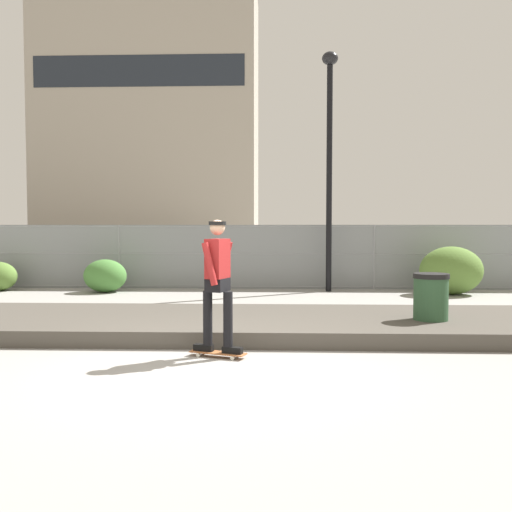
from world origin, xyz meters
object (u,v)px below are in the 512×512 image
Objects in this scene: shrub_center at (105,276)px; trash_bin at (431,304)px; skater at (218,277)px; parked_car_near at (192,254)px; skateboard at (218,353)px; shrub_right at (451,271)px; street_lamp at (329,143)px.

shrub_center is 1.14× the size of trash_bin.
parked_car_near is at bearing 100.26° from skater.
trash_bin is (3.36, 1.69, 0.46)m from skateboard.
parked_car_near is 8.93m from shrub_right.
skater is 9.17m from shrub_right.
skater reaches higher than shrub_center.
shrub_right is at bearing -0.99° from shrub_center.
shrub_right is (9.32, -0.16, 0.19)m from shrub_center.
shrub_right reaches higher than skateboard.
trash_bin is at bearing 26.72° from skater.
shrub_right is (7.61, -4.67, -0.20)m from parked_car_near.
skateboard is at bearing -62.68° from shrub_center.
trash_bin is at bearing -80.01° from street_lamp.
parked_car_near is at bearing 69.18° from shrub_center.
parked_car_near is 2.71× the size of shrub_right.
trash_bin is (3.36, 1.69, -0.60)m from skater.
skater is 1.56× the size of shrub_center.
skater is (0.00, 0.00, 1.06)m from skateboard.
skateboard is 0.50× the size of shrub_right.
street_lamp reaches higher than shrub_right.
skater reaches higher than skateboard.
shrub_center is 9.32m from shrub_right.
shrub_center is at bearing 117.32° from skater.
skater reaches higher than shrub_right.
skateboard is at bearing -126.34° from shrub_right.
street_lamp is 3.97× the size of shrub_right.
shrub_center is at bearing 141.13° from trash_bin.
street_lamp is 1.47× the size of parked_car_near.
parked_car_near is 11.74m from trash_bin.
parked_car_near reaches higher than trash_bin.
street_lamp is at bearing 99.99° from trash_bin.
parked_car_near reaches higher than shrub_right.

